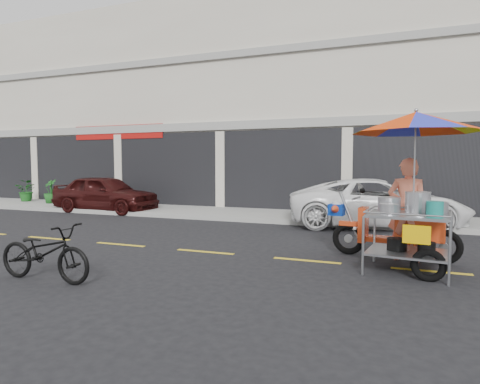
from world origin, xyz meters
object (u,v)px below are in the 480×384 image
(maroon_sedan, at_px, (105,193))
(white_pickup, at_px, (377,203))
(near_bicycle, at_px, (45,252))
(food_vendor_rig, at_px, (410,169))

(maroon_sedan, distance_m, white_pickup, 9.25)
(white_pickup, bearing_deg, maroon_sedan, 77.87)
(near_bicycle, bearing_deg, food_vendor_rig, -61.73)
(maroon_sedan, distance_m, near_bicycle, 8.79)
(white_pickup, relative_size, near_bicycle, 2.91)
(maroon_sedan, bearing_deg, food_vendor_rig, -113.94)
(near_bicycle, bearing_deg, white_pickup, -31.85)
(food_vendor_rig, bearing_deg, white_pickup, 106.03)
(white_pickup, height_order, near_bicycle, white_pickup)
(near_bicycle, relative_size, food_vendor_rig, 0.63)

